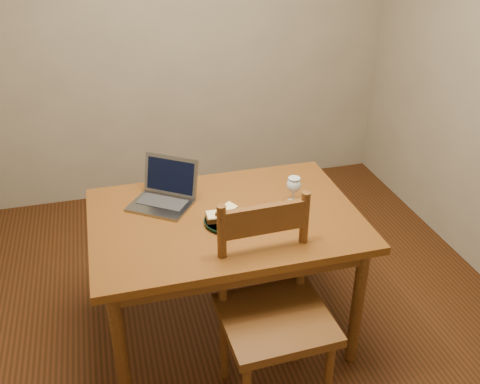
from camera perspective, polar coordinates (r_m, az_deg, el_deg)
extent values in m
cube|color=black|center=(3.15, -0.58, -13.16)|extent=(3.20, 3.20, 0.02)
cube|color=gray|center=(3.98, -6.82, 17.35)|extent=(3.20, 0.02, 2.60)
cube|color=gray|center=(1.19, 20.06, -16.62)|extent=(3.20, 0.02, 2.60)
cube|color=#542C0E|center=(2.62, -1.61, -2.94)|extent=(1.30, 0.90, 0.04)
cylinder|color=#41230D|center=(2.51, -12.62, -16.30)|extent=(0.06, 0.06, 0.70)
cylinder|color=#41230D|center=(2.73, 12.39, -11.80)|extent=(0.06, 0.06, 0.70)
cylinder|color=#41230D|center=(3.08, -13.61, -6.60)|extent=(0.06, 0.06, 0.70)
cylinder|color=#41230D|center=(3.26, 6.71, -3.65)|extent=(0.06, 0.06, 0.70)
cube|color=#41230D|center=(2.42, 3.82, -13.41)|extent=(0.48, 0.46, 0.04)
cube|color=#41230D|center=(2.30, 2.59, -2.93)|extent=(0.38, 0.05, 0.13)
cylinder|color=black|center=(2.55, -1.33, -3.14)|extent=(0.23, 0.23, 0.02)
cube|color=slate|center=(2.70, -8.53, -1.45)|extent=(0.36, 0.34, 0.01)
cube|color=slate|center=(2.76, -7.39, 1.77)|extent=(0.28, 0.22, 0.20)
cube|color=black|center=(2.76, -7.39, 1.77)|extent=(0.24, 0.19, 0.16)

